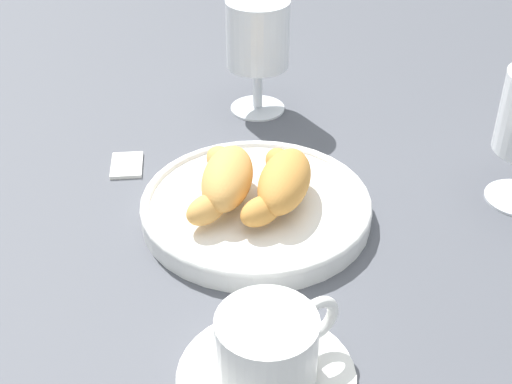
% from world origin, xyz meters
% --- Properties ---
extents(ground_plane, '(2.20, 2.20, 0.00)m').
position_xyz_m(ground_plane, '(0.00, 0.00, 0.00)').
color(ground_plane, '#4C4F56').
extents(pastry_plate, '(0.23, 0.23, 0.02)m').
position_xyz_m(pastry_plate, '(-0.02, 0.02, 0.01)').
color(pastry_plate, white).
rests_on(pastry_plate, ground_plane).
extents(croissant_large, '(0.13, 0.10, 0.04)m').
position_xyz_m(croissant_large, '(-0.03, -0.00, 0.04)').
color(croissant_large, '#CC893D').
rests_on(croissant_large, pastry_plate).
extents(croissant_small, '(0.13, 0.09, 0.04)m').
position_xyz_m(croissant_small, '(-0.01, 0.05, 0.04)').
color(croissant_small, '#D6994C').
rests_on(croissant_small, pastry_plate).
extents(coffee_cup_near, '(0.14, 0.14, 0.06)m').
position_xyz_m(coffee_cup_near, '(-0.23, 0.05, 0.03)').
color(coffee_cup_near, white).
rests_on(coffee_cup_near, ground_plane).
extents(juice_glass_left, '(0.08, 0.08, 0.14)m').
position_xyz_m(juice_glass_left, '(0.20, -0.02, 0.10)').
color(juice_glass_left, white).
rests_on(juice_glass_left, ground_plane).
extents(sugar_packet, '(0.05, 0.04, 0.01)m').
position_xyz_m(sugar_packet, '(0.09, 0.14, 0.00)').
color(sugar_packet, white).
rests_on(sugar_packet, ground_plane).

